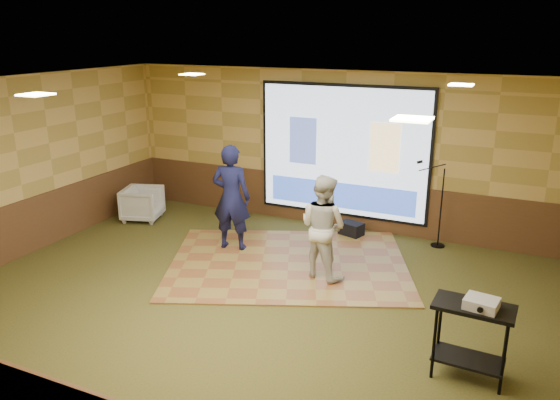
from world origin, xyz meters
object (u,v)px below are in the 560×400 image
at_px(projector, 481,303).
at_px(duffel_bag, 351,229).
at_px(dance_floor, 288,263).
at_px(player_left, 231,197).
at_px(projector_screen, 343,153).
at_px(av_table, 472,328).
at_px(player_right, 323,227).
at_px(mic_stand, 437,219).
at_px(banquet_chair, 143,204).

distance_m(projector, duffel_bag, 4.54).
height_order(projector, duffel_bag, projector).
height_order(dance_floor, player_left, player_left).
xyz_separation_m(projector, duffel_bag, (-2.55, 3.67, -0.81)).
bearing_deg(dance_floor, projector_screen, 84.07).
bearing_deg(player_left, duffel_bag, -149.17).
height_order(player_left, av_table, player_left).
distance_m(player_right, duffel_bag, 2.02).
height_order(projector_screen, mic_stand, projector_screen).
relative_size(dance_floor, mic_stand, 2.50).
bearing_deg(av_table, dance_floor, 146.94).
relative_size(mic_stand, banquet_chair, 2.08).
relative_size(av_table, projector, 2.64).
distance_m(player_right, banquet_chair, 4.40).
relative_size(projector, banquet_chair, 0.45).
relative_size(projector, mic_stand, 0.22).
bearing_deg(projector, dance_floor, 155.59).
relative_size(player_left, banquet_chair, 2.49).
height_order(mic_stand, banquet_chair, mic_stand).
bearing_deg(projector_screen, duffel_bag, -48.73).
height_order(player_right, mic_stand, player_right).
height_order(av_table, duffel_bag, av_table).
xyz_separation_m(player_left, projector, (4.26, -2.20, -0.01)).
bearing_deg(player_right, projector_screen, -61.47).
bearing_deg(duffel_bag, projector_screen, 131.27).
xyz_separation_m(dance_floor, av_table, (3.04, -1.98, 0.59)).
distance_m(mic_stand, duffel_bag, 1.55).
bearing_deg(player_right, mic_stand, -106.83).
bearing_deg(projector_screen, dance_floor, -95.93).
xyz_separation_m(player_right, banquet_chair, (-4.25, 1.03, -0.50)).
bearing_deg(projector, mic_stand, 113.82).
relative_size(projector_screen, projector, 9.89).
relative_size(banquet_chair, duffel_bag, 1.75).
relative_size(projector_screen, av_table, 3.74).
xyz_separation_m(projector_screen, duffel_bag, (0.35, -0.39, -1.34)).
bearing_deg(dance_floor, player_right, -19.49).
bearing_deg(player_left, player_right, 157.15).
distance_m(dance_floor, banquet_chair, 3.67).
distance_m(player_left, duffel_bag, 2.40).
distance_m(av_table, duffel_bag, 4.42).
distance_m(projector_screen, duffel_bag, 1.44).
xyz_separation_m(banquet_chair, duffel_bag, (4.13, 0.86, -0.20)).
bearing_deg(dance_floor, mic_stand, 41.47).
bearing_deg(player_right, av_table, 160.69).
bearing_deg(av_table, player_right, 143.64).
height_order(banquet_chair, duffel_bag, banquet_chair).
xyz_separation_m(player_left, mic_stand, (3.21, 1.64, -0.46)).
height_order(projector_screen, projector, projector_screen).
height_order(projector_screen, banquet_chair, projector_screen).
bearing_deg(player_left, av_table, 142.85).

